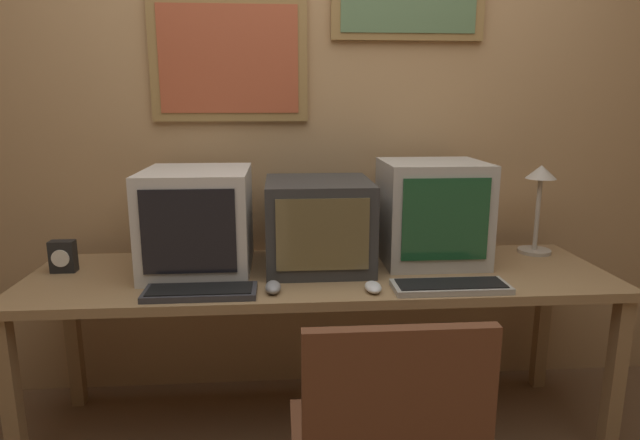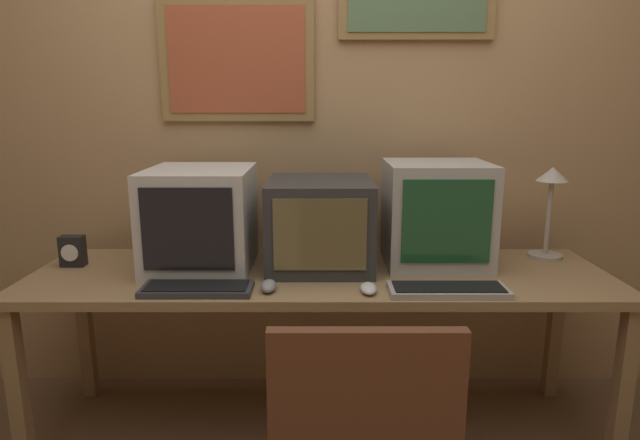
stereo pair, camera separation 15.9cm
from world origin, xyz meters
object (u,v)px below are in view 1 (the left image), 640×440
keyboard_side (450,286)px  desk_clock (63,256)px  mouse_far_corner (373,287)px  monitor_left (198,220)px  keyboard_main (200,292)px  monitor_center (318,224)px  monitor_right (432,212)px  desk_lamp (539,193)px  mouse_near_keyboard (273,287)px

keyboard_side → desk_clock: desk_clock is taller
mouse_far_corner → keyboard_side: bearing=-0.5°
monitor_left → keyboard_main: monitor_left is taller
keyboard_main → keyboard_side: size_ratio=0.93×
monitor_center → desk_clock: (-1.03, -0.01, -0.12)m
monitor_left → monitor_center: monitor_left is taller
monitor_left → monitor_right: monitor_right is taller
keyboard_side → desk_lamp: (0.53, 0.45, 0.26)m
monitor_center → monitor_right: 0.49m
monitor_center → monitor_right: size_ratio=1.04×
mouse_far_corner → desk_clock: 1.25m
keyboard_side → mouse_far_corner: (-0.29, 0.00, 0.00)m
keyboard_side → desk_clock: bearing=167.7°
monitor_center → keyboard_side: (0.46, -0.33, -0.17)m
monitor_center → monitor_right: bearing=4.1°
keyboard_main → mouse_far_corner: (0.62, -0.01, 0.00)m
monitor_center → mouse_far_corner: 0.41m
monitor_center → desk_clock: monitor_center is taller
monitor_right → keyboard_main: 1.01m
monitor_center → desk_lamp: desk_lamp is taller
monitor_left → monitor_center: (0.48, 0.01, -0.02)m
mouse_far_corner → desk_clock: size_ratio=0.83×
desk_clock → keyboard_main: bearing=-28.1°
monitor_left → mouse_near_keyboard: 0.47m
mouse_near_keyboard → desk_lamp: size_ratio=0.26×
monitor_center → desk_clock: size_ratio=3.47×
desk_lamp → desk_clock: bearing=-176.4°
mouse_far_corner → monitor_right: bearing=49.6°
monitor_left → keyboard_side: 1.02m
mouse_near_keyboard → keyboard_side: bearing=-1.6°
keyboard_main → mouse_near_keyboard: mouse_near_keyboard is taller
monitor_left → monitor_right: 0.97m
mouse_near_keyboard → mouse_far_corner: size_ratio=0.97×
mouse_far_corner → desk_lamp: (0.82, 0.45, 0.26)m
keyboard_main → desk_lamp: size_ratio=0.99×
monitor_right → keyboard_side: 0.42m
keyboard_main → mouse_far_corner: mouse_far_corner is taller
monitor_center → keyboard_side: monitor_center is taller
monitor_center → mouse_far_corner: bearing=-61.8°
monitor_right → mouse_near_keyboard: (-0.67, -0.35, -0.19)m
monitor_right → keyboard_side: monitor_right is taller
monitor_left → mouse_far_corner: 0.76m
monitor_left → mouse_near_keyboard: bearing=-45.3°
desk_clock → mouse_near_keyboard: bearing=-19.9°
monitor_left → keyboard_side: size_ratio=1.11×
monitor_right → desk_lamp: 0.52m
monitor_right → mouse_far_corner: 0.52m
mouse_near_keyboard → desk_clock: bearing=160.1°
mouse_far_corner → desk_clock: (-1.20, 0.32, 0.05)m
monitor_center → keyboard_main: monitor_center is taller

